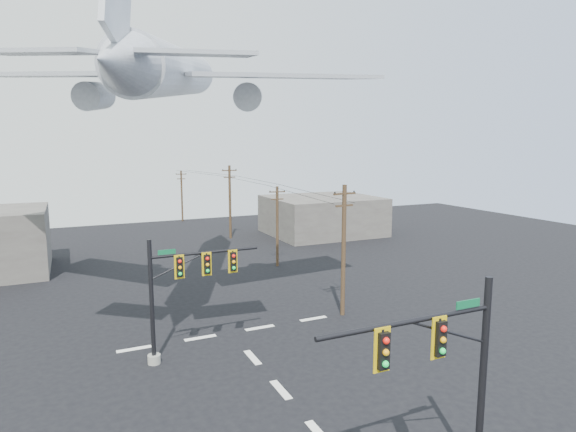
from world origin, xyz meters
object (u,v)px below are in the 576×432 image
utility_pole_b (277,225)px  signal_mast_far (180,292)px  utility_pole_a (344,248)px  utility_pole_c (230,200)px  airliner (172,72)px  signal_mast_near (453,381)px  utility_pole_d (182,195)px

utility_pole_b → signal_mast_far: bearing=-119.6°
utility_pole_a → utility_pole_c: bearing=80.8°
signal_mast_far → utility_pole_b: bearing=52.1°
signal_mast_far → utility_pole_a: bearing=11.2°
signal_mast_far → utility_pole_b: (13.21, 16.96, 0.22)m
signal_mast_far → utility_pole_c: 35.19m
utility_pole_b → airliner: 19.13m
signal_mast_near → utility_pole_c: utility_pole_c is taller
signal_mast_near → utility_pole_a: utility_pole_a is taller
signal_mast_near → utility_pole_a: size_ratio=0.81×
signal_mast_far → utility_pole_a: 12.21m
utility_pole_b → utility_pole_c: size_ratio=0.85×
signal_mast_far → signal_mast_near: bearing=-66.3°
utility_pole_a → utility_pole_b: 14.68m
airliner → utility_pole_b: bearing=-31.8°
signal_mast_near → utility_pole_d: (4.51, 63.18, 0.13)m
utility_pole_b → utility_pole_d: size_ratio=1.00×
utility_pole_c → utility_pole_d: utility_pole_c is taller
utility_pole_b → airliner: airliner is taller
signal_mast_near → airliner: 26.61m
utility_pole_b → airliner: (-11.50, -8.39, 12.77)m
signal_mast_near → utility_pole_a: 17.57m
utility_pole_c → airliner: bearing=-112.5°
signal_mast_near → utility_pole_a: bearing=71.1°
signal_mast_near → utility_pole_b: utility_pole_b is taller
utility_pole_d → airliner: size_ratio=0.27×
utility_pole_b → signal_mast_near: bearing=-94.2°
utility_pole_c → utility_pole_d: bearing=102.5°
signal_mast_near → airliner: bearing=101.3°
utility_pole_d → utility_pole_a: bearing=-73.9°
utility_pole_b → airliner: bearing=-135.6°
utility_pole_c → airliner: airliner is taller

